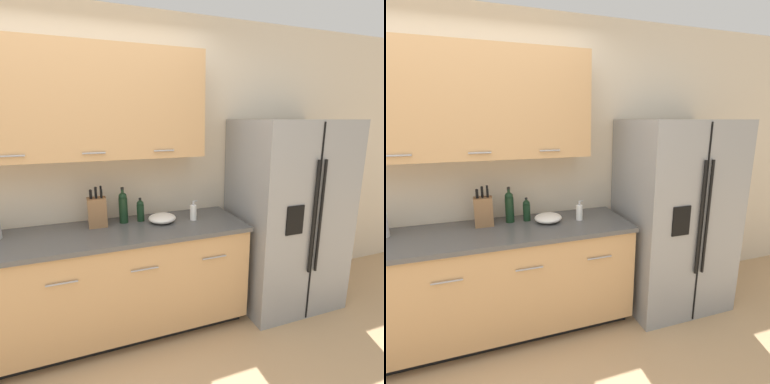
{
  "view_description": "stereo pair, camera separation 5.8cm",
  "coord_description": "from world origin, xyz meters",
  "views": [
    {
      "loc": [
        0.11,
        -1.22,
        1.73
      ],
      "look_at": [
        0.95,
        1.05,
        1.15
      ],
      "focal_mm": 28.0,
      "sensor_mm": 36.0,
      "label": 1
    },
    {
      "loc": [
        0.16,
        -1.24,
        1.73
      ],
      "look_at": [
        0.95,
        1.05,
        1.15
      ],
      "focal_mm": 28.0,
      "sensor_mm": 36.0,
      "label": 2
    }
  ],
  "objects": [
    {
      "name": "refrigerator",
      "position": [
        1.88,
        0.99,
        0.87
      ],
      "size": [
        0.94,
        0.77,
        1.74
      ],
      "color": "gray",
      "rests_on": "ground_plane"
    },
    {
      "name": "oil_bottle",
      "position": [
        0.54,
        1.2,
        0.99
      ],
      "size": [
        0.06,
        0.06,
        0.2
      ],
      "color": "black",
      "rests_on": "counter_unit"
    },
    {
      "name": "mixing_bowl",
      "position": [
        0.7,
        1.1,
        0.94
      ],
      "size": [
        0.23,
        0.23,
        0.07
      ],
      "color": "white",
      "rests_on": "counter_unit"
    },
    {
      "name": "knife_block",
      "position": [
        0.19,
        1.19,
        1.02
      ],
      "size": [
        0.14,
        0.11,
        0.33
      ],
      "color": "olive",
      "rests_on": "counter_unit"
    },
    {
      "name": "wall_back",
      "position": [
        0.05,
        1.35,
        1.44
      ],
      "size": [
        10.0,
        0.39,
        2.6
      ],
      "color": "beige",
      "rests_on": "ground_plane"
    },
    {
      "name": "soap_dispenser",
      "position": [
        0.97,
        1.07,
        0.97
      ],
      "size": [
        0.06,
        0.06,
        0.17
      ],
      "color": "white",
      "rests_on": "counter_unit"
    },
    {
      "name": "wine_bottle",
      "position": [
        0.4,
        1.21,
        1.04
      ],
      "size": [
        0.07,
        0.07,
        0.3
      ],
      "color": "black",
      "rests_on": "counter_unit"
    },
    {
      "name": "counter_unit",
      "position": [
        0.2,
        1.06,
        0.46
      ],
      "size": [
        2.31,
        0.64,
        0.9
      ],
      "color": "black",
      "rests_on": "ground_plane"
    }
  ]
}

